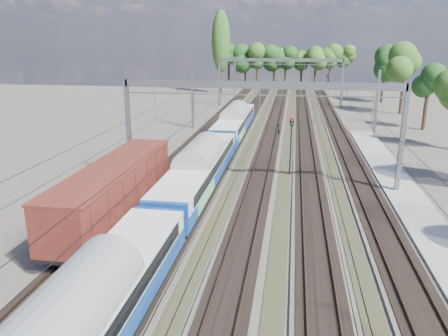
# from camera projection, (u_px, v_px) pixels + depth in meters

# --- Properties ---
(track_bed) EXTENTS (21.00, 130.00, 0.34)m
(track_bed) POSITION_uv_depth(u_px,v_px,m) (268.00, 146.00, 52.19)
(track_bed) COLOR #47423A
(track_bed) RESTS_ON ground
(platform) EXTENTS (3.00, 70.00, 0.30)m
(platform) POSITION_uv_depth(u_px,v_px,m) (440.00, 246.00, 26.68)
(platform) COLOR gray
(platform) RESTS_ON ground
(catenary) EXTENTS (25.65, 130.00, 9.00)m
(catenary) POSITION_uv_depth(u_px,v_px,m) (276.00, 86.00, 57.65)
(catenary) COLOR slate
(catenary) RESTS_ON ground
(tree_belt) EXTENTS (39.78, 98.86, 11.34)m
(tree_belt) POSITION_uv_depth(u_px,v_px,m) (313.00, 59.00, 95.83)
(tree_belt) COLOR black
(tree_belt) RESTS_ON ground
(poplar) EXTENTS (4.40, 4.40, 19.04)m
(poplar) POSITION_uv_depth(u_px,v_px,m) (221.00, 42.00, 101.28)
(poplar) COLOR black
(poplar) RESTS_ON ground
(emu_train) EXTENTS (3.02, 63.85, 4.42)m
(emu_train) POSITION_uv_depth(u_px,v_px,m) (199.00, 166.00, 34.79)
(emu_train) COLOR black
(emu_train) RESTS_ON ground
(freight_boxcar) EXTENTS (3.24, 15.66, 4.04)m
(freight_boxcar) POSITION_uv_depth(u_px,v_px,m) (115.00, 189.00, 29.69)
(freight_boxcar) COLOR black
(freight_boxcar) RESTS_ON ground
(worker) EXTENTS (0.41, 0.60, 1.58)m
(worker) POSITION_uv_depth(u_px,v_px,m) (279.00, 130.00, 57.93)
(worker) COLOR black
(worker) RESTS_ON ground
(signal_near) EXTENTS (0.37, 0.34, 5.36)m
(signal_near) POSITION_uv_depth(u_px,v_px,m) (291.00, 140.00, 40.33)
(signal_near) COLOR black
(signal_near) RESTS_ON ground
(signal_far) EXTENTS (0.36, 0.33, 5.19)m
(signal_far) POSITION_uv_depth(u_px,v_px,m) (327.00, 83.00, 94.80)
(signal_far) COLOR black
(signal_far) RESTS_ON ground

